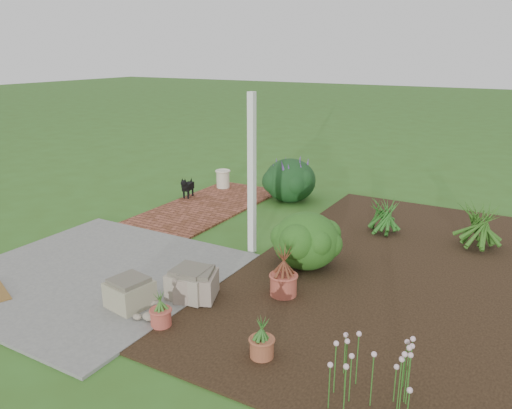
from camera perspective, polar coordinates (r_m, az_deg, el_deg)
The scene contains 18 objects.
ground at distance 8.01m, azimuth -2.68°, elevation -5.31°, with size 80.00×80.00×0.00m, color #365E1D.
concrete_patio at distance 7.54m, azimuth -18.14°, elevation -7.52°, with size 3.50×3.50×0.04m, color slate.
brick_path at distance 10.26m, azimuth -5.45°, elevation -0.12°, with size 1.60×3.50×0.04m, color brown.
garden_bed at distance 7.53m, azimuth 15.88°, elevation -7.39°, with size 4.00×7.00×0.03m, color black.
veranda_post at distance 7.55m, azimuth -0.48°, elevation 3.29°, with size 0.10×0.10×2.50m, color white.
stone_trough_near at distance 6.43m, azimuth -14.22°, elevation -9.87°, with size 0.47×0.47×0.32m, color gray.
stone_trough_mid at distance 6.51m, azimuth -7.44°, elevation -9.00°, with size 0.50×0.50×0.33m, color gray.
stone_trough_far at distance 6.47m, azimuth -6.81°, elevation -9.18°, with size 0.49×0.49×0.32m, color gray.
black_dog at distance 10.75m, azimuth -7.87°, elevation 2.09°, with size 0.22×0.48×0.42m.
cream_ceramic_urn at distance 11.47m, azimuth -3.80°, elevation 2.92°, with size 0.30×0.30×0.40m, color beige.
evergreen_shrub at distance 7.28m, azimuth 5.76°, elevation -3.96°, with size 0.98×0.98×0.83m, color #1A4015.
agapanthus_clump_back at distance 8.69m, azimuth 24.18°, elevation -1.72°, with size 0.98×0.98×0.88m, color #0F370D, non-canonical shape.
agapanthus_clump_front at distance 8.88m, azimuth 14.40°, elevation -0.85°, with size 0.82×0.82×0.73m, color #113F13, non-canonical shape.
pink_flower_patch at distance 4.83m, azimuth 13.14°, elevation -18.03°, with size 0.89×0.89×0.57m, color #113D0F, non-canonical shape.
terracotta_pot_bronze at distance 6.53m, azimuth 3.16°, elevation -9.14°, with size 0.34×0.34×0.28m, color #A74938.
terracotta_pot_small_left at distance 5.35m, azimuth 0.67°, elevation -16.03°, with size 0.25×0.25×0.21m, color brown.
terracotta_pot_small_right at distance 5.98m, azimuth -10.81°, elevation -12.55°, with size 0.24×0.24×0.20m, color #AB473A.
purple_flowering_bush at distance 10.56m, azimuth 3.90°, elevation 2.90°, with size 1.09×1.09×0.92m, color black.
Camera 1 is at (4.01, -6.22, 3.07)m, focal length 35.00 mm.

